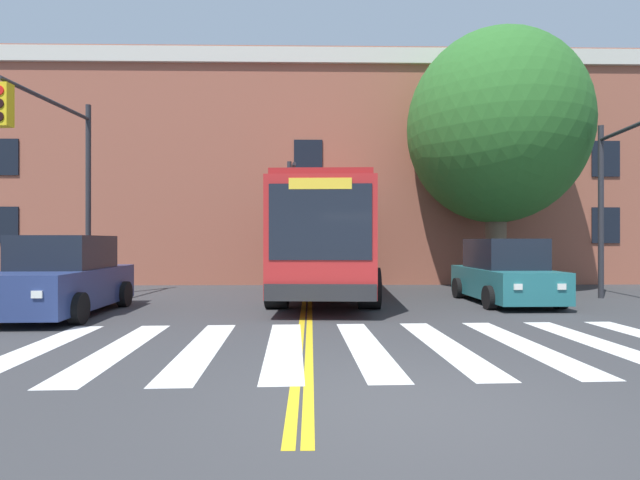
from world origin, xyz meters
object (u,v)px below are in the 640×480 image
Objects in this scene: city_bus at (326,237)px; car_teal_far_lane at (504,274)px; street_tree_curbside_large at (496,128)px; traffic_light_overhead at (291,203)px; car_white_behind_bus at (310,254)px; traffic_light_near_corner at (635,172)px; car_navy_near_lane at (63,279)px; traffic_light_far_corner at (59,158)px.

car_teal_far_lane is (4.86, -2.25, -1.01)m from city_bus.
street_tree_curbside_large is (1.20, 3.84, 4.88)m from car_teal_far_lane.
traffic_light_overhead is (-5.97, 2.62, 2.14)m from car_teal_far_lane.
street_tree_curbside_large reaches higher than car_teal_far_lane.
traffic_light_near_corner is at bearing -52.90° from car_white_behind_bus.
city_bus is at bearing 33.98° from car_navy_near_lane.
traffic_light_far_corner is (-7.44, -2.00, 2.17)m from city_bus.
city_bus is 2.40× the size of car_navy_near_lane.
street_tree_curbside_large is at bearing 25.22° from car_navy_near_lane.
car_teal_far_lane is 12.71m from traffic_light_far_corner.
street_tree_curbside_large is at bearing 14.89° from traffic_light_far_corner.
traffic_light_near_corner is (14.27, 1.22, 2.69)m from car_navy_near_lane.
city_bus is 7.60m from car_navy_near_lane.
city_bus is at bearing 15.07° from traffic_light_far_corner.
street_tree_curbside_large reaches higher than traffic_light_overhead.
car_teal_far_lane is 0.86× the size of car_white_behind_bus.
traffic_light_overhead is at bearing 159.82° from traffic_light_near_corner.
street_tree_curbside_large is at bearing 9.63° from traffic_light_overhead.
city_bus is at bearing 159.57° from traffic_light_near_corner.
street_tree_curbside_large is at bearing 14.66° from city_bus.
car_teal_far_lane is at bearing -23.69° from traffic_light_overhead.
traffic_light_near_corner is 5.43m from street_tree_curbside_large.
car_teal_far_lane is 11.82m from car_white_behind_bus.
city_bus is 2.28× the size of car_white_behind_bus.
traffic_light_far_corner is at bearing -124.00° from car_white_behind_bus.
car_navy_near_lane is 4.04m from traffic_light_far_corner.
car_navy_near_lane is (-6.24, -4.21, -0.99)m from city_bus.
traffic_light_overhead is (-0.61, -7.92, 1.90)m from car_white_behind_bus.
car_navy_near_lane is at bearing -114.68° from car_white_behind_bus.
car_teal_far_lane is at bearing 10.00° from car_navy_near_lane.
car_white_behind_bus is at bearing 127.10° from traffic_light_near_corner.
street_tree_curbside_large is (13.50, 3.59, 1.70)m from traffic_light_far_corner.
traffic_light_overhead is (-1.11, 0.37, 1.12)m from city_bus.
car_white_behind_bus is at bearing 134.40° from street_tree_curbside_large.
traffic_light_overhead is at bearing -94.41° from car_white_behind_bus.
city_bus reaches higher than car_teal_far_lane.
car_navy_near_lane is at bearing -138.27° from traffic_light_overhead.
car_white_behind_bus is 0.52× the size of street_tree_curbside_large.
traffic_light_far_corner is at bearing -165.11° from street_tree_curbside_large.
car_navy_near_lane is 7.20m from traffic_light_overhead.
traffic_light_far_corner is at bearing -164.93° from city_bus.
car_white_behind_bus is 12.76m from traffic_light_far_corner.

